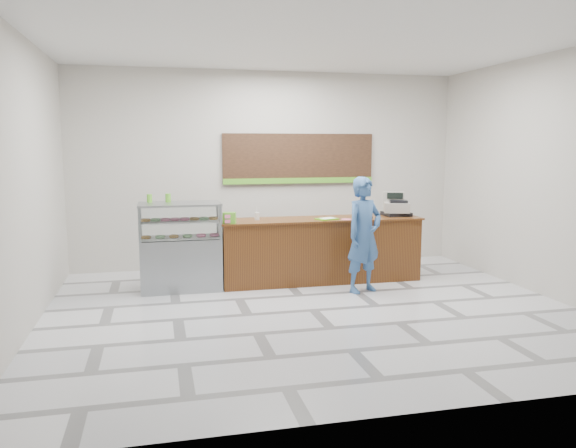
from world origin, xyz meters
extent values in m
plane|color=silver|center=(0.00, 0.00, 0.00)|extent=(7.00, 7.00, 0.00)
plane|color=beige|center=(0.00, 3.00, 1.75)|extent=(7.00, 0.00, 7.00)
plane|color=silver|center=(0.00, 0.00, 3.50)|extent=(7.00, 7.00, 0.00)
cube|color=#613411|center=(0.55, 1.55, 0.50)|extent=(3.20, 0.70, 1.00)
cube|color=#613411|center=(0.55, 1.55, 1.01)|extent=(3.26, 0.76, 0.03)
cube|color=gray|center=(-1.67, 1.55, 0.40)|extent=(1.20, 0.70, 0.80)
cube|color=white|center=(-1.67, 1.55, 1.05)|extent=(1.20, 0.70, 0.50)
cube|color=gray|center=(-1.67, 1.55, 1.31)|extent=(1.22, 0.72, 0.03)
cube|color=silver|center=(-1.67, 1.55, 0.82)|extent=(1.14, 0.64, 0.02)
cube|color=silver|center=(-1.67, 1.55, 1.06)|extent=(1.14, 0.64, 0.02)
torus|color=#B97C30|center=(-2.17, 1.45, 0.85)|extent=(0.15, 0.15, 0.05)
torus|color=#7EC278|center=(-1.97, 1.45, 0.85)|extent=(0.15, 0.15, 0.05)
torus|color=#B97C30|center=(-1.77, 1.45, 0.85)|extent=(0.15, 0.15, 0.05)
torus|color=#7EC278|center=(-1.57, 1.45, 0.85)|extent=(0.15, 0.15, 0.05)
torus|color=pink|center=(-1.37, 1.45, 0.85)|extent=(0.15, 0.15, 0.05)
torus|color=pink|center=(-1.17, 1.45, 0.85)|extent=(0.15, 0.15, 0.05)
torus|color=#B97C30|center=(-2.17, 1.60, 1.09)|extent=(0.15, 0.15, 0.05)
torus|color=#7EC278|center=(-2.03, 1.60, 1.09)|extent=(0.15, 0.15, 0.05)
torus|color=pink|center=(-1.88, 1.60, 1.09)|extent=(0.15, 0.15, 0.05)
torus|color=pink|center=(-1.74, 1.60, 1.09)|extent=(0.15, 0.15, 0.05)
torus|color=pink|center=(-1.60, 1.60, 1.09)|extent=(0.15, 0.15, 0.05)
torus|color=#B97C30|center=(-1.46, 1.60, 1.09)|extent=(0.15, 0.15, 0.05)
torus|color=#7EC278|center=(-1.31, 1.60, 1.09)|extent=(0.15, 0.15, 0.05)
torus|color=#B97C30|center=(-1.17, 1.60, 1.09)|extent=(0.15, 0.15, 0.05)
cube|color=black|center=(0.55, 2.96, 1.95)|extent=(2.80, 0.05, 0.90)
cube|color=#5CB128|center=(0.55, 2.93, 1.55)|extent=(2.80, 0.02, 0.10)
cube|color=black|center=(1.87, 1.59, 1.06)|extent=(0.41, 0.41, 0.06)
cube|color=gray|center=(1.87, 1.59, 1.17)|extent=(0.52, 0.54, 0.16)
cube|color=black|center=(1.87, 1.51, 1.27)|extent=(0.34, 0.28, 0.04)
cube|color=gray|center=(1.87, 1.72, 1.34)|extent=(0.36, 0.21, 0.16)
cube|color=black|center=(1.87, 1.66, 1.36)|extent=(0.26, 0.10, 0.10)
cube|color=black|center=(1.32, 1.38, 1.05)|extent=(0.14, 0.19, 0.04)
cube|color=#58BD0F|center=(0.61, 1.41, 1.04)|extent=(0.38, 0.32, 0.02)
cube|color=white|center=(0.63, 1.41, 1.05)|extent=(0.27, 0.23, 0.00)
cube|color=white|center=(-0.95, 1.48, 1.09)|extent=(0.18, 0.18, 0.12)
cylinder|color=silver|center=(-0.48, 1.59, 1.09)|extent=(0.08, 0.08, 0.12)
cube|color=#5CB128|center=(-0.95, 1.28, 1.11)|extent=(0.22, 0.17, 0.17)
cylinder|color=pink|center=(0.91, 1.33, 1.03)|extent=(0.17, 0.17, 0.00)
cylinder|color=#5CB128|center=(-2.11, 1.75, 1.39)|extent=(0.08, 0.08, 0.12)
cylinder|color=#5CB128|center=(-1.83, 1.73, 1.39)|extent=(0.08, 0.08, 0.13)
imported|color=#335A90|center=(1.00, 0.78, 0.86)|extent=(0.74, 0.62, 1.73)
camera|label=1|loc=(-2.00, -7.00, 2.19)|focal=35.00mm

